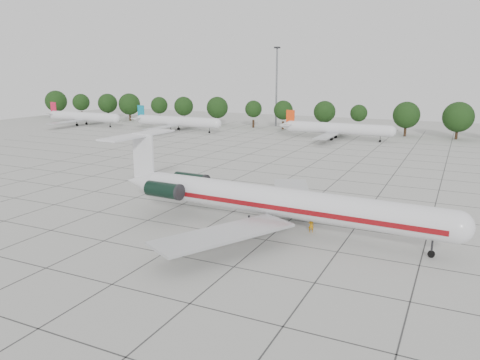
{
  "coord_description": "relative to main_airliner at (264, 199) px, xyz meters",
  "views": [
    {
      "loc": [
        26.53,
        -53.22,
        18.42
      ],
      "look_at": [
        -0.7,
        3.46,
        3.5
      ],
      "focal_mm": 35.0,
      "sensor_mm": 36.0,
      "label": 1
    }
  ],
  "objects": [
    {
      "name": "bg_airliner_c",
      "position": [
        -10.35,
        75.0,
        -0.67
      ],
      "size": [
        28.24,
        27.2,
        7.4
      ],
      "color": "silver",
      "rests_on": "ground"
    },
    {
      "name": "main_airliner",
      "position": [
        0.0,
        0.0,
        0.0
      ],
      "size": [
        43.26,
        33.96,
        10.14
      ],
      "rotation": [
        0.0,
        0.0,
        -0.05
      ],
      "color": "silver",
      "rests_on": "ground"
    },
    {
      "name": "bg_airliner_b",
      "position": [
        -58.9,
        71.41,
        -0.67
      ],
      "size": [
        28.24,
        27.2,
        7.4
      ],
      "color": "silver",
      "rests_on": "ground"
    },
    {
      "name": "ground",
      "position": [
        -6.24,
        4.43,
        -3.58
      ],
      "size": [
        260.0,
        260.0,
        0.0
      ],
      "primitive_type": "plane",
      "color": "beige",
      "rests_on": "ground"
    },
    {
      "name": "tree_line",
      "position": [
        -17.92,
        89.43,
        2.4
      ],
      "size": [
        249.86,
        8.44,
        10.22
      ],
      "color": "#332114",
      "rests_on": "ground"
    },
    {
      "name": "apron_joints",
      "position": [
        -6.24,
        19.43,
        -3.57
      ],
      "size": [
        170.0,
        170.0,
        0.02
      ],
      "primitive_type": "cube",
      "color": "#383838",
      "rests_on": "ground"
    },
    {
      "name": "ground_crew",
      "position": [
        5.48,
        1.05,
        -2.73
      ],
      "size": [
        0.73,
        0.62,
        1.7
      ],
      "primitive_type": "imported",
      "rotation": [
        0.0,
        0.0,
        3.55
      ],
      "color": "orange",
      "rests_on": "ground"
    },
    {
      "name": "floodlight_mast",
      "position": [
        -36.24,
        96.43,
        10.7
      ],
      "size": [
        1.6,
        1.6,
        25.45
      ],
      "color": "slate",
      "rests_on": "ground"
    },
    {
      "name": "bg_airliner_a",
      "position": [
        -95.1,
        69.99,
        -0.67
      ],
      "size": [
        28.24,
        27.2,
        7.4
      ],
      "color": "silver",
      "rests_on": "ground"
    }
  ]
}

